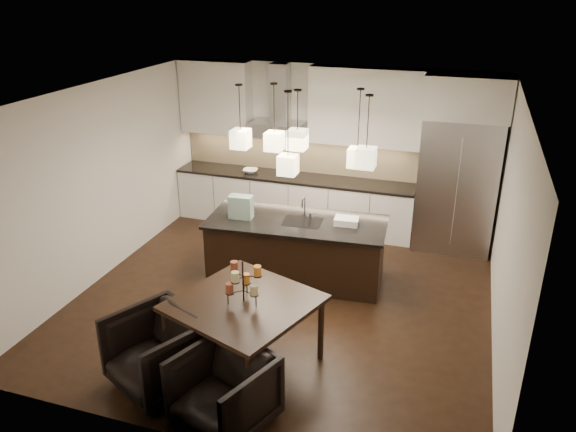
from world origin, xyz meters
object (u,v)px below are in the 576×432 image
(refrigerator, at_px, (457,185))
(island_body, at_px, (296,251))
(dining_table, at_px, (245,333))
(armchair_left, at_px, (158,352))
(armchair_right, at_px, (223,391))

(refrigerator, height_order, island_body, refrigerator)
(dining_table, bearing_deg, armchair_left, -121.11)
(island_body, relative_size, armchair_right, 2.86)
(dining_table, relative_size, armchair_left, 1.50)
(refrigerator, relative_size, armchair_left, 2.33)
(dining_table, distance_m, armchair_right, 0.95)
(island_body, height_order, armchair_right, island_body)
(island_body, relative_size, armchair_left, 2.67)
(dining_table, xyz_separation_m, armchair_left, (-0.75, -0.61, 0.00))
(refrigerator, xyz_separation_m, dining_table, (-2.05, -3.89, -0.66))
(island_body, height_order, armchair_left, island_body)
(refrigerator, distance_m, island_body, 2.82)
(refrigerator, height_order, dining_table, refrigerator)
(refrigerator, bearing_deg, island_body, -140.04)
(island_body, xyz_separation_m, armchair_left, (-0.70, -2.73, -0.01))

